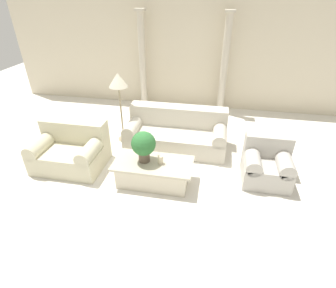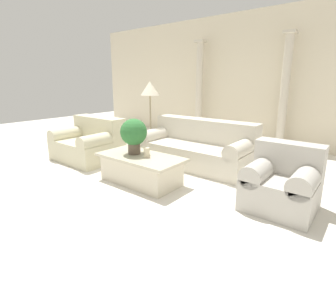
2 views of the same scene
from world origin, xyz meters
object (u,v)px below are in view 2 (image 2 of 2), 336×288
object	(u,v)px
floor_lamp	(150,92)
armchair	(282,182)
sofa_long	(198,147)
loveseat	(90,142)
potted_plant	(134,133)
coffee_table	(141,169)

from	to	relation	value
floor_lamp	armchair	size ratio (longest dim) A/B	1.91
sofa_long	loveseat	size ratio (longest dim) A/B	1.64
loveseat	potted_plant	world-z (taller)	potted_plant
sofa_long	potted_plant	size ratio (longest dim) A/B	3.78
loveseat	potted_plant	xyz separation A→B (m)	(1.55, -0.25, 0.42)
potted_plant	coffee_table	bearing A→B (deg)	-8.54
potted_plant	loveseat	bearing A→B (deg)	170.96
loveseat	floor_lamp	size ratio (longest dim) A/B	0.83
sofa_long	potted_plant	world-z (taller)	potted_plant
loveseat	armchair	world-z (taller)	loveseat
floor_lamp	armchair	distance (m)	3.30
coffee_table	potted_plant	xyz separation A→B (m)	(-0.16, 0.02, 0.54)
potted_plant	armchair	bearing A→B (deg)	12.36
loveseat	coffee_table	bearing A→B (deg)	-8.99
potted_plant	armchair	distance (m)	2.22
sofa_long	floor_lamp	bearing A→B (deg)	177.76
coffee_table	potted_plant	size ratio (longest dim) A/B	2.47
potted_plant	floor_lamp	xyz separation A→B (m)	(-0.89, 1.36, 0.57)
armchair	sofa_long	bearing A→B (deg)	154.57
sofa_long	armchair	size ratio (longest dim) A/B	2.61
armchair	potted_plant	bearing A→B (deg)	-167.64
coffee_table	armchair	world-z (taller)	armchair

